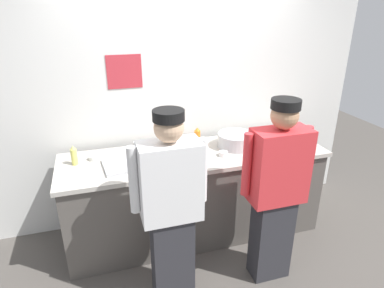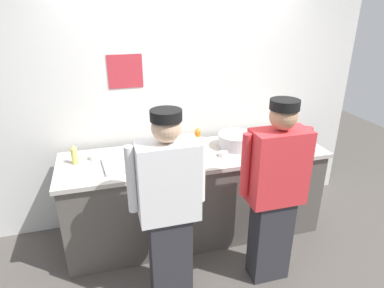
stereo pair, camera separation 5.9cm
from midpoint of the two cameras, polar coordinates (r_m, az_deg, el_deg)
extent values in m
plane|color=#514C47|center=(3.40, 2.09, -18.59)|extent=(9.00, 9.00, 0.00)
cube|color=silver|center=(3.51, -2.47, 10.17)|extent=(4.02, 0.10, 2.96)
cube|color=#B72D38|center=(3.32, -12.02, 12.01)|extent=(0.33, 0.01, 0.32)
cube|color=#56514C|center=(3.44, 0.01, -8.89)|extent=(2.52, 0.70, 0.88)
cube|color=#B7B2A8|center=(3.23, 0.01, -1.96)|extent=(2.57, 0.76, 0.04)
cube|color=#2D2D33|center=(2.82, -3.99, -18.69)|extent=(0.32, 0.20, 0.77)
cube|color=white|center=(2.42, -4.43, -6.43)|extent=(0.45, 0.24, 0.61)
cylinder|color=white|center=(2.41, -10.71, -6.14)|extent=(0.07, 0.07, 0.52)
cylinder|color=white|center=(2.50, 1.14, -4.56)|extent=(0.07, 0.07, 0.52)
sphere|color=tan|center=(2.25, -4.74, 2.78)|extent=(0.21, 0.21, 0.21)
cylinder|color=black|center=(2.22, -4.82, 4.92)|extent=(0.22, 0.22, 0.07)
cube|color=#2D2D33|center=(3.06, 12.79, -15.37)|extent=(0.32, 0.20, 0.77)
cube|color=red|center=(2.70, 14.06, -3.70)|extent=(0.45, 0.24, 0.61)
cylinder|color=red|center=(2.60, 8.72, -3.54)|extent=(0.07, 0.07, 0.52)
cylinder|color=red|center=(2.85, 18.23, -2.04)|extent=(0.07, 0.07, 0.52)
sphere|color=tan|center=(2.54, 14.94, 4.71)|extent=(0.21, 0.21, 0.21)
cylinder|color=black|center=(2.52, 15.15, 6.63)|extent=(0.22, 0.22, 0.07)
cylinder|color=white|center=(3.07, -3.21, -2.82)|extent=(0.21, 0.21, 0.01)
cylinder|color=white|center=(3.06, -3.22, -2.62)|extent=(0.21, 0.21, 0.01)
cylinder|color=white|center=(3.06, -3.22, -2.42)|extent=(0.21, 0.21, 0.01)
cylinder|color=white|center=(3.05, -3.23, -2.21)|extent=(0.21, 0.21, 0.01)
cylinder|color=white|center=(3.05, -3.23, -2.01)|extent=(0.21, 0.21, 0.01)
cylinder|color=white|center=(3.67, 12.01, 1.09)|extent=(0.19, 0.19, 0.01)
cylinder|color=white|center=(3.66, 12.03, 1.26)|extent=(0.19, 0.19, 0.01)
cylinder|color=white|center=(3.66, 12.05, 1.44)|extent=(0.19, 0.19, 0.01)
cylinder|color=white|center=(3.65, 12.06, 1.61)|extent=(0.19, 0.19, 0.01)
cylinder|color=white|center=(3.65, 12.08, 1.79)|extent=(0.19, 0.19, 0.01)
cylinder|color=#B7BABF|center=(3.38, 7.04, 0.66)|extent=(0.37, 0.37, 0.14)
cube|color=#B7BABF|center=(3.05, -11.34, -3.31)|extent=(0.47, 0.38, 0.02)
cylinder|color=#E5E066|center=(3.57, 17.45, 1.02)|extent=(0.06, 0.06, 0.14)
cone|color=#E5E066|center=(3.54, 17.62, 2.34)|extent=(0.05, 0.05, 0.04)
cylinder|color=orange|center=(3.36, 0.40, 0.97)|extent=(0.06, 0.06, 0.16)
cone|color=orange|center=(3.32, 0.40, 2.56)|extent=(0.05, 0.05, 0.04)
cylinder|color=#E5E066|center=(3.16, -20.03, -2.09)|extent=(0.06, 0.06, 0.15)
cone|color=#E5E066|center=(3.13, -20.25, -0.57)|extent=(0.05, 0.05, 0.04)
cylinder|color=white|center=(3.23, -16.89, -2.22)|extent=(0.10, 0.10, 0.04)
cylinder|color=gold|center=(3.22, -16.92, -1.99)|extent=(0.08, 0.08, 0.01)
cylinder|color=white|center=(3.50, 12.95, 0.14)|extent=(0.10, 0.10, 0.04)
cylinder|color=gold|center=(3.49, 12.97, 0.33)|extent=(0.09, 0.09, 0.01)
cylinder|color=white|center=(3.17, 4.84, -1.66)|extent=(0.09, 0.09, 0.04)
cylinder|color=orange|center=(3.17, 4.85, -1.41)|extent=(0.07, 0.07, 0.01)
cylinder|color=white|center=(3.31, -9.68, -0.35)|extent=(0.09, 0.09, 0.09)
cube|color=#B7BABF|center=(3.11, -9.66, -2.86)|extent=(0.19, 0.03, 0.01)
cube|color=black|center=(3.09, -12.14, -3.08)|extent=(0.09, 0.03, 0.02)
camera|label=1|loc=(0.03, -90.53, -0.23)|focal=31.15mm
camera|label=2|loc=(0.03, 89.47, 0.23)|focal=31.15mm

